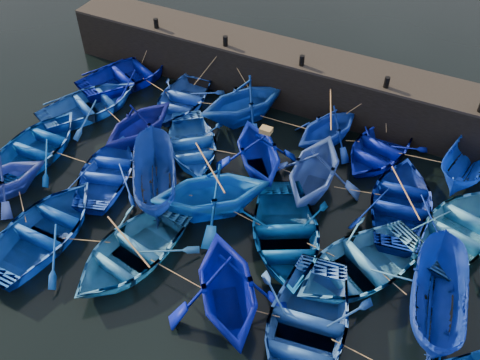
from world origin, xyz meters
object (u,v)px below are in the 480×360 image
at_px(boat_0, 129,74).
at_px(boat_13, 37,146).
at_px(boat_8, 192,144).
at_px(wooden_crate, 266,130).

xyz_separation_m(boat_0, boat_13, (-0.28, -6.65, -0.02)).
relative_size(boat_8, boat_13, 0.90).
height_order(boat_0, wooden_crate, wooden_crate).
xyz_separation_m(boat_13, wooden_crate, (9.60, 3.49, 1.82)).
bearing_deg(wooden_crate, boat_13, -159.99).
bearing_deg(boat_8, boat_0, 111.99).
distance_m(boat_0, boat_8, 6.74).
xyz_separation_m(boat_8, boat_13, (-6.09, -3.24, 0.05)).
bearing_deg(boat_13, wooden_crate, -161.90).
distance_m(boat_0, boat_13, 6.66).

